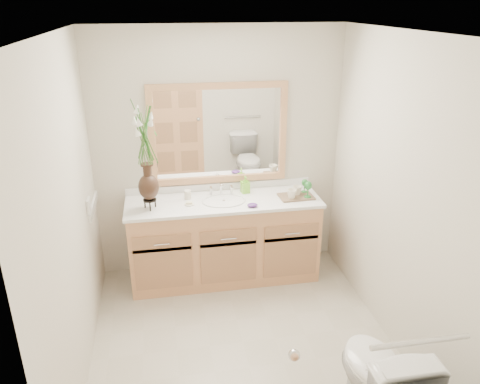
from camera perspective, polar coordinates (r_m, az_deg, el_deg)
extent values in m
plane|color=beige|center=(4.01, 0.33, -17.83)|extent=(2.60, 2.60, 0.00)
cube|color=white|center=(3.07, 0.44, 18.87)|extent=(2.40, 2.60, 0.02)
cube|color=silver|center=(4.56, -2.60, 4.65)|extent=(2.40, 0.02, 2.40)
cube|color=silver|center=(2.27, 6.57, -15.46)|extent=(2.40, 0.02, 2.40)
cube|color=silver|center=(3.37, -20.13, -3.36)|extent=(0.02, 2.60, 2.40)
cube|color=silver|center=(3.75, 18.71, -0.57)|extent=(0.02, 2.60, 2.40)
cube|color=tan|center=(4.61, -1.95, -5.93)|extent=(1.80, 0.55, 0.80)
cube|color=white|center=(4.43, -2.02, -1.20)|extent=(1.84, 0.57, 0.03)
ellipsoid|color=white|center=(4.43, -1.98, -1.78)|extent=(0.38, 0.30, 0.12)
cylinder|color=silver|center=(4.55, -2.32, 0.40)|extent=(0.02, 0.02, 0.11)
cylinder|color=silver|center=(4.55, -3.57, 0.14)|extent=(0.02, 0.02, 0.08)
cylinder|color=silver|center=(4.57, -1.08, 0.31)|extent=(0.02, 0.02, 0.08)
cube|color=white|center=(4.49, -2.62, 7.08)|extent=(1.20, 0.01, 0.85)
cube|color=tan|center=(4.38, -2.71, 12.80)|extent=(1.32, 0.04, 0.06)
cube|color=tan|center=(4.62, -2.51, 1.61)|extent=(1.32, 0.04, 0.06)
cube|color=tan|center=(4.44, -10.73, 6.56)|extent=(0.06, 0.04, 0.85)
cube|color=tan|center=(4.60, 5.26, 7.40)|extent=(0.06, 0.04, 0.85)
cube|color=white|center=(4.15, -17.97, -1.57)|extent=(0.02, 0.12, 0.12)
cube|color=tan|center=(2.36, -1.23, -19.95)|extent=(0.80, 0.03, 2.00)
cylinder|color=silver|center=(2.70, 21.13, -16.69)|extent=(0.55, 0.03, 0.03)
imported|color=white|center=(3.30, 16.47, -21.06)|extent=(0.42, 0.75, 0.74)
cylinder|color=black|center=(4.30, -10.95, -0.93)|extent=(0.12, 0.12, 0.01)
ellipsoid|color=black|center=(4.25, -11.07, 0.62)|extent=(0.18, 0.18, 0.24)
cylinder|color=black|center=(4.20, -11.22, 2.53)|extent=(0.08, 0.08, 0.11)
cylinder|color=#4C7A33|center=(4.11, -11.52, 6.22)|extent=(0.06, 0.06, 0.43)
cylinder|color=silver|center=(4.47, -6.39, -0.33)|extent=(0.07, 0.07, 0.09)
cylinder|color=silver|center=(4.35, -6.20, -1.49)|extent=(0.09, 0.09, 0.01)
cube|color=beige|center=(4.35, -6.21, -1.31)|extent=(0.06, 0.05, 0.02)
imported|color=#7FDA33|center=(4.57, 0.64, 0.83)|extent=(0.08, 0.08, 0.15)
ellipsoid|color=#512777|center=(4.28, 1.53, -1.60)|extent=(0.11, 0.10, 0.03)
cube|color=brown|center=(4.52, 6.85, -0.54)|extent=(0.33, 0.23, 0.02)
imported|color=silver|center=(4.44, 6.32, -0.19)|extent=(0.12, 0.11, 0.09)
imported|color=silver|center=(4.53, 6.99, 0.23)|extent=(0.10, 0.09, 0.09)
cylinder|color=#297B31|center=(4.50, 8.23, -0.56)|extent=(0.07, 0.07, 0.01)
cylinder|color=#297B31|center=(4.48, 8.26, 0.02)|extent=(0.01, 0.01, 0.10)
ellipsoid|color=#297B31|center=(4.46, 8.31, 0.78)|extent=(0.07, 0.07, 0.08)
cylinder|color=#297B31|center=(4.62, 7.83, 0.05)|extent=(0.06, 0.06, 0.01)
cylinder|color=#297B31|center=(4.60, 7.86, 0.52)|extent=(0.01, 0.01, 0.08)
ellipsoid|color=#297B31|center=(4.58, 7.89, 1.14)|extent=(0.06, 0.06, 0.07)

